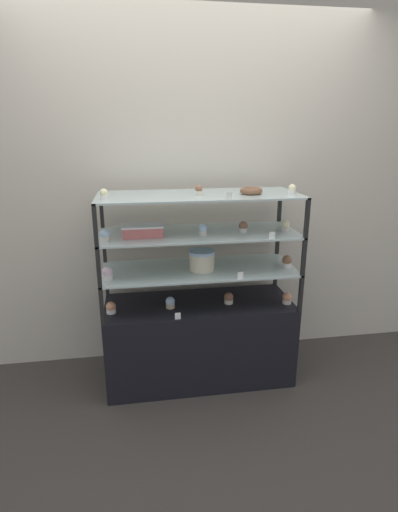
# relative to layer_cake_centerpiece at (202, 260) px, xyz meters

# --- Properties ---
(ground_plane) EXTENTS (20.00, 20.00, 0.00)m
(ground_plane) POSITION_rel_layer_cake_centerpiece_xyz_m (-0.01, 0.03, -0.89)
(ground_plane) COLOR #38332D
(back_wall) EXTENTS (8.00, 0.05, 2.60)m
(back_wall) POSITION_rel_layer_cake_centerpiece_xyz_m (-0.01, 0.43, 0.41)
(back_wall) COLOR beige
(back_wall) RESTS_ON ground_plane
(display_base) EXTENTS (1.28, 0.50, 0.58)m
(display_base) POSITION_rel_layer_cake_centerpiece_xyz_m (-0.01, 0.03, -0.61)
(display_base) COLOR black
(display_base) RESTS_ON ground_plane
(display_riser_lower) EXTENTS (1.28, 0.50, 0.25)m
(display_riser_lower) POSITION_rel_layer_cake_centerpiece_xyz_m (-0.01, 0.03, -0.08)
(display_riser_lower) COLOR black
(display_riser_lower) RESTS_ON display_base
(display_riser_middle) EXTENTS (1.28, 0.50, 0.25)m
(display_riser_middle) POSITION_rel_layer_cake_centerpiece_xyz_m (-0.01, 0.03, 0.17)
(display_riser_middle) COLOR black
(display_riser_middle) RESTS_ON display_riser_lower
(display_riser_upper) EXTENTS (1.28, 0.50, 0.25)m
(display_riser_upper) POSITION_rel_layer_cake_centerpiece_xyz_m (-0.01, 0.03, 0.42)
(display_riser_upper) COLOR black
(display_riser_upper) RESTS_ON display_riser_middle
(layer_cake_centerpiece) EXTENTS (0.17, 0.17, 0.13)m
(layer_cake_centerpiece) POSITION_rel_layer_cake_centerpiece_xyz_m (0.00, 0.00, 0.00)
(layer_cake_centerpiece) COLOR beige
(layer_cake_centerpiece) RESTS_ON display_riser_lower
(sheet_cake_frosted) EXTENTS (0.25, 0.15, 0.07)m
(sheet_cake_frosted) POSITION_rel_layer_cake_centerpiece_xyz_m (-0.38, -0.01, 0.22)
(sheet_cake_frosted) COLOR #C66660
(sheet_cake_frosted) RESTS_ON display_riser_middle
(cupcake_0) EXTENTS (0.06, 0.06, 0.08)m
(cupcake_0) POSITION_rel_layer_cake_centerpiece_xyz_m (-0.60, -0.04, -0.28)
(cupcake_0) COLOR white
(cupcake_0) RESTS_ON display_base
(cupcake_1) EXTENTS (0.06, 0.06, 0.08)m
(cupcake_1) POSITION_rel_layer_cake_centerpiece_xyz_m (-0.22, -0.02, -0.28)
(cupcake_1) COLOR #CCB28C
(cupcake_1) RESTS_ON display_base
(cupcake_2) EXTENTS (0.06, 0.06, 0.08)m
(cupcake_2) POSITION_rel_layer_cake_centerpiece_xyz_m (0.18, -0.01, -0.28)
(cupcake_2) COLOR beige
(cupcake_2) RESTS_ON display_base
(cupcake_3) EXTENTS (0.06, 0.06, 0.08)m
(cupcake_3) POSITION_rel_layer_cake_centerpiece_xyz_m (0.58, -0.08, -0.28)
(cupcake_3) COLOR beige
(cupcake_3) RESTS_ON display_base
(price_tag_0) EXTENTS (0.04, 0.00, 0.04)m
(price_tag_0) POSITION_rel_layer_cake_centerpiece_xyz_m (-0.19, -0.20, -0.29)
(price_tag_0) COLOR white
(price_tag_0) RESTS_ON display_base
(cupcake_4) EXTENTS (0.07, 0.07, 0.08)m
(cupcake_4) POSITION_rel_layer_cake_centerpiece_xyz_m (-0.61, -0.08, -0.03)
(cupcake_4) COLOR white
(cupcake_4) RESTS_ON display_riser_lower
(cupcake_5) EXTENTS (0.07, 0.07, 0.08)m
(cupcake_5) POSITION_rel_layer_cake_centerpiece_xyz_m (0.58, -0.03, -0.03)
(cupcake_5) COLOR white
(cupcake_5) RESTS_ON display_riser_lower
(price_tag_1) EXTENTS (0.04, 0.00, 0.04)m
(price_tag_1) POSITION_rel_layer_cake_centerpiece_xyz_m (0.21, -0.20, -0.04)
(price_tag_1) COLOR white
(price_tag_1) RESTS_ON display_riser_lower
(cupcake_6) EXTENTS (0.06, 0.06, 0.07)m
(cupcake_6) POSITION_rel_layer_cake_centerpiece_xyz_m (-0.60, -0.09, 0.22)
(cupcake_6) COLOR beige
(cupcake_6) RESTS_ON display_riser_middle
(cupcake_7) EXTENTS (0.06, 0.06, 0.07)m
(cupcake_7) POSITION_rel_layer_cake_centerpiece_xyz_m (-0.00, -0.04, 0.22)
(cupcake_7) COLOR beige
(cupcake_7) RESTS_ON display_riser_middle
(cupcake_8) EXTENTS (0.06, 0.06, 0.07)m
(cupcake_8) POSITION_rel_layer_cake_centerpiece_xyz_m (0.27, -0.01, 0.22)
(cupcake_8) COLOR white
(cupcake_8) RESTS_ON display_riser_middle
(cupcake_9) EXTENTS (0.06, 0.06, 0.07)m
(cupcake_9) POSITION_rel_layer_cake_centerpiece_xyz_m (0.55, -0.02, 0.22)
(cupcake_9) COLOR beige
(cupcake_9) RESTS_ON display_riser_middle
(price_tag_2) EXTENTS (0.04, 0.00, 0.04)m
(price_tag_2) POSITION_rel_layer_cake_centerpiece_xyz_m (0.40, -0.20, 0.20)
(price_tag_2) COLOR white
(price_tag_2) RESTS_ON display_riser_middle
(cupcake_10) EXTENTS (0.05, 0.05, 0.06)m
(cupcake_10) POSITION_rel_layer_cake_centerpiece_xyz_m (-0.59, -0.09, 0.46)
(cupcake_10) COLOR white
(cupcake_10) RESTS_ON display_riser_upper
(cupcake_11) EXTENTS (0.05, 0.05, 0.06)m
(cupcake_11) POSITION_rel_layer_cake_centerpiece_xyz_m (-0.02, -0.02, 0.46)
(cupcake_11) COLOR beige
(cupcake_11) RESTS_ON display_riser_upper
(cupcake_12) EXTENTS (0.05, 0.05, 0.06)m
(cupcake_12) POSITION_rel_layer_cake_centerpiece_xyz_m (0.56, -0.07, 0.46)
(cupcake_12) COLOR white
(cupcake_12) RESTS_ON display_riser_upper
(price_tag_3) EXTENTS (0.04, 0.00, 0.04)m
(price_tag_3) POSITION_rel_layer_cake_centerpiece_xyz_m (0.13, -0.20, 0.45)
(price_tag_3) COLOR white
(price_tag_3) RESTS_ON display_riser_upper
(donut_glazed) EXTENTS (0.14, 0.14, 0.04)m
(donut_glazed) POSITION_rel_layer_cake_centerpiece_xyz_m (0.31, -0.01, 0.45)
(donut_glazed) COLOR brown
(donut_glazed) RESTS_ON display_riser_upper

